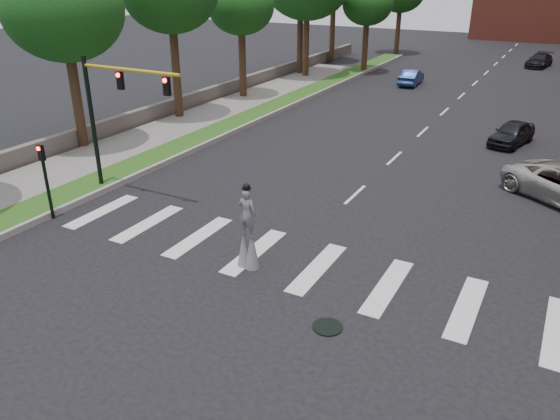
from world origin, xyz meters
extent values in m
plane|color=black|center=(0.00, 0.00, 0.00)|extent=(160.00, 160.00, 0.00)
cube|color=#234E16|center=(-11.50, 20.00, 0.12)|extent=(2.00, 60.00, 0.25)
cube|color=gray|center=(-10.45, 20.00, 0.14)|extent=(0.20, 60.00, 0.28)
cube|color=slate|center=(-14.50, 10.00, 0.09)|extent=(4.00, 60.00, 0.18)
cube|color=#59534C|center=(-17.00, 22.00, 0.55)|extent=(0.50, 56.00, 1.10)
cylinder|color=black|center=(3.00, -2.00, 0.02)|extent=(0.90, 0.90, 0.04)
cylinder|color=black|center=(-11.00, 3.00, 3.10)|extent=(0.20, 0.20, 6.20)
cylinder|color=gold|center=(-8.40, 3.00, 5.80)|extent=(5.20, 0.14, 0.14)
cube|color=black|center=(-9.00, 3.00, 5.30)|extent=(0.28, 0.18, 0.75)
cylinder|color=#FF0C0C|center=(-9.00, 2.90, 5.55)|extent=(0.18, 0.06, 0.18)
cube|color=black|center=(-6.50, 3.00, 5.30)|extent=(0.28, 0.18, 0.75)
cylinder|color=#FF0C0C|center=(-6.50, 2.90, 5.55)|extent=(0.18, 0.06, 0.18)
cylinder|color=black|center=(-10.30, -0.50, 1.50)|extent=(0.14, 0.14, 3.00)
cube|color=black|center=(-10.30, -0.50, 2.90)|extent=(0.25, 0.16, 0.65)
cylinder|color=#FF0C0C|center=(-10.30, -0.60, 3.10)|extent=(0.16, 0.05, 0.16)
cylinder|color=#342215|center=(-0.76, -0.04, 0.59)|extent=(0.07, 0.07, 1.18)
cylinder|color=#342215|center=(-1.08, -0.03, 0.59)|extent=(0.07, 0.07, 1.18)
cone|color=slate|center=(-0.76, -0.04, 0.74)|extent=(0.52, 0.52, 1.47)
cone|color=slate|center=(-1.08, -0.03, 0.74)|extent=(0.52, 0.52, 1.47)
imported|color=slate|center=(-0.92, -0.03, 2.08)|extent=(0.66, 0.44, 1.79)
sphere|color=black|center=(-0.92, -0.03, 3.03)|extent=(0.26, 0.26, 0.26)
cylinder|color=black|center=(-0.92, -0.03, 2.98)|extent=(0.34, 0.34, 0.02)
cube|color=yellow|center=(-0.92, 0.11, 2.57)|extent=(0.22, 0.05, 0.10)
imported|color=black|center=(5.30, 19.79, 0.69)|extent=(2.56, 4.31, 1.37)
imported|color=navy|center=(-4.96, 34.48, 0.69)|extent=(1.63, 4.22, 1.37)
imported|color=black|center=(4.23, 50.15, 0.69)|extent=(2.66, 4.98, 1.37)
cylinder|color=#342215|center=(-16.59, 7.18, 3.01)|extent=(0.56, 0.56, 6.03)
ellipsoid|color=#113913|center=(-16.59, 7.18, 7.62)|extent=(6.38, 6.38, 5.42)
cylinder|color=#342215|center=(-15.88, 15.28, 3.36)|extent=(0.56, 0.56, 6.73)
cylinder|color=#342215|center=(-15.36, 22.87, 2.86)|extent=(0.56, 0.56, 5.72)
ellipsoid|color=#113913|center=(-15.36, 22.87, 6.98)|extent=(5.06, 5.06, 4.30)
cylinder|color=#342215|center=(-14.84, 33.29, 3.25)|extent=(0.56, 0.56, 6.49)
cylinder|color=#342215|center=(-16.29, 42.81, 3.46)|extent=(0.56, 0.56, 6.92)
cylinder|color=#342215|center=(-10.87, 38.39, 2.63)|extent=(0.56, 0.56, 5.27)
ellipsoid|color=#113913|center=(-10.87, 38.39, 6.48)|extent=(4.84, 4.84, 4.11)
cylinder|color=#342215|center=(-11.86, 52.29, 2.81)|extent=(0.56, 0.56, 5.62)
cylinder|color=#342215|center=(-15.99, 34.31, 3.08)|extent=(0.56, 0.56, 6.15)
camera|label=1|loc=(8.06, -14.34, 9.76)|focal=35.00mm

